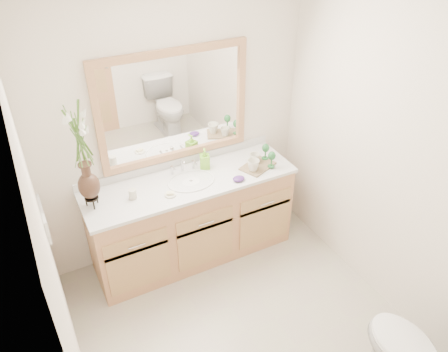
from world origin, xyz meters
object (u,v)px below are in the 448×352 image
flower_vase (81,145)px  soap_bottle (205,159)px  tumbler (133,194)px  tray (258,166)px

flower_vase → soap_bottle: bearing=5.5°
tumbler → tray: 1.13m
soap_bottle → tray: soap_bottle is taller
flower_vase → tumbler: (0.31, -0.05, -0.50)m
flower_vase → tray: size_ratio=2.64×
flower_vase → soap_bottle: flower_vase is taller
soap_bottle → tray: size_ratio=0.57×
tumbler → soap_bottle: 0.72m
tumbler → soap_bottle: soap_bottle is taller
flower_vase → tray: flower_vase is taller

